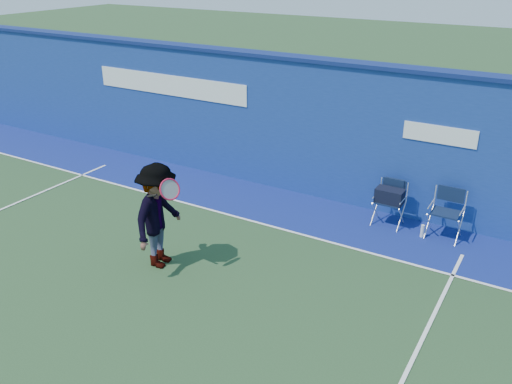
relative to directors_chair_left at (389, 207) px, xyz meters
The scene contains 8 objects.
ground 5.39m from the directors_chair_left, 122.71° to the right, with size 80.00×80.00×0.00m, color #264324.
stadium_wall 3.20m from the directors_chair_left, 166.86° to the left, with size 24.00×0.50×3.08m.
out_of_bounds_strip 2.96m from the directors_chair_left, behind, with size 24.00×1.80×0.01m, color navy.
court_lines 4.89m from the directors_chair_left, 126.52° to the right, with size 24.00×12.00×0.01m.
directors_chair_left is the anchor object (origin of this frame).
directors_chair_right 1.11m from the directors_chair_left, ahead, with size 0.58×0.52×0.97m.
water_bottle 0.83m from the directors_chair_left, 14.75° to the right, with size 0.07×0.07×0.26m, color silver.
tennis_player 4.67m from the directors_chair_left, 129.92° to the right, with size 0.99×1.32×1.90m.
Camera 1 is at (5.63, -5.36, 5.09)m, focal length 38.00 mm.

